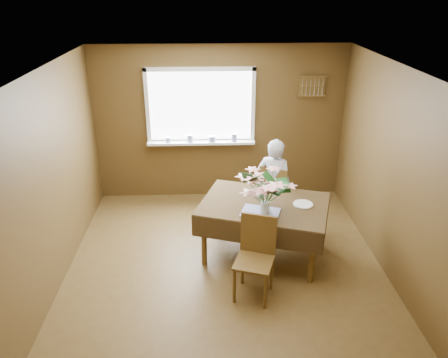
{
  "coord_description": "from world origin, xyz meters",
  "views": [
    {
      "loc": [
        -0.21,
        -4.5,
        3.35
      ],
      "look_at": [
        0.0,
        0.55,
        1.05
      ],
      "focal_mm": 35.0,
      "sensor_mm": 36.0,
      "label": 1
    }
  ],
  "objects_px": {
    "chair_far": "(275,194)",
    "seated_woman": "(274,185)",
    "flower_bouquet": "(266,188)",
    "dining_table": "(264,210)",
    "chair_near": "(256,253)"
  },
  "relations": [
    {
      "from": "chair_far",
      "to": "flower_bouquet",
      "type": "bearing_deg",
      "value": 104.07
    },
    {
      "from": "dining_table",
      "to": "chair_near",
      "type": "distance_m",
      "value": 0.79
    },
    {
      "from": "chair_far",
      "to": "flower_bouquet",
      "type": "height_order",
      "value": "flower_bouquet"
    },
    {
      "from": "chair_far",
      "to": "seated_woman",
      "type": "relative_size",
      "value": 0.7
    },
    {
      "from": "chair_far",
      "to": "dining_table",
      "type": "bearing_deg",
      "value": 101.11
    },
    {
      "from": "seated_woman",
      "to": "flower_bouquet",
      "type": "height_order",
      "value": "seated_woman"
    },
    {
      "from": "chair_near",
      "to": "seated_woman",
      "type": "relative_size",
      "value": 0.7
    },
    {
      "from": "flower_bouquet",
      "to": "dining_table",
      "type": "bearing_deg",
      "value": 83.71
    },
    {
      "from": "chair_near",
      "to": "seated_woman",
      "type": "height_order",
      "value": "seated_woman"
    },
    {
      "from": "chair_far",
      "to": "flower_bouquet",
      "type": "xyz_separation_m",
      "value": [
        -0.28,
        -0.98,
        0.57
      ]
    },
    {
      "from": "chair_near",
      "to": "flower_bouquet",
      "type": "bearing_deg",
      "value": 92.3
    },
    {
      "from": "chair_near",
      "to": "flower_bouquet",
      "type": "height_order",
      "value": "flower_bouquet"
    },
    {
      "from": "dining_table",
      "to": "chair_near",
      "type": "xyz_separation_m",
      "value": [
        -0.18,
        -0.75,
        -0.15
      ]
    },
    {
      "from": "seated_woman",
      "to": "flower_bouquet",
      "type": "relative_size",
      "value": 2.38
    },
    {
      "from": "chair_far",
      "to": "chair_near",
      "type": "bearing_deg",
      "value": 103.8
    }
  ]
}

